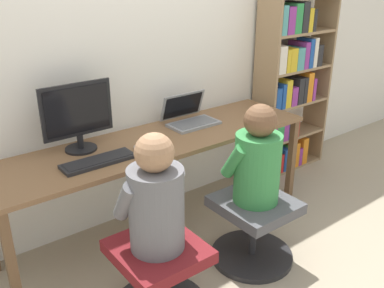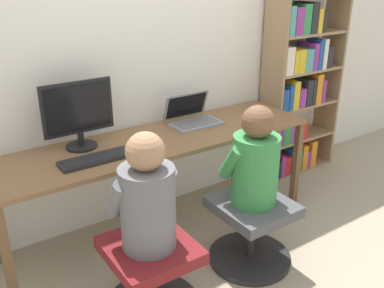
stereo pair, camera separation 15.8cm
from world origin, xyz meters
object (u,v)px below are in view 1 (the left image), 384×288
Objects in this scene: keyboard at (98,161)px; bookshelf at (290,88)px; office_chair_left at (159,276)px; person_at_monitor at (156,199)px; desktop_monitor at (78,116)px; person_at_laptop at (257,160)px; laptop at (190,118)px; office_chair_right at (253,226)px.

bookshelf reaches higher than keyboard.
person_at_monitor reaches higher than office_chair_left.
desktop_monitor reaches higher than person_at_laptop.
laptop is 0.88m from keyboard.
bookshelf is at bearing 2.40° from laptop.
bookshelf is at bearing 0.50° from desktop_monitor.
person_at_monitor is (0.04, -0.56, -0.02)m from keyboard.
desktop_monitor is 0.33m from keyboard.
laptop is 0.68× the size of office_chair_left.
person_at_laptop reaches higher than keyboard.
desktop_monitor is 1.33m from office_chair_right.
office_chair_right is at bearing -34.07° from keyboard.
office_chair_right is at bearing -44.70° from desktop_monitor.
desktop_monitor is at bearing 177.87° from laptop.
bookshelf is at bearing 33.35° from office_chair_right.
bookshelf reaches higher than office_chair_left.
laptop is 0.58× the size of person_at_monitor.
bookshelf is at bearing 22.82° from office_chair_left.
person_at_monitor is at bearing -178.21° from office_chair_right.
office_chair_right is at bearing -90.00° from person_at_laptop.
keyboard is at bearing -90.37° from desktop_monitor.
office_chair_right is 0.85× the size of person_at_monitor.
person_at_laptop is at bearing 90.00° from office_chair_right.
office_chair_left is at bearing -157.18° from bookshelf.
office_chair_left is at bearing -90.00° from person_at_monitor.
laptop is 0.83× the size of keyboard.
keyboard reaches higher than office_chair_right.
desktop_monitor is 0.85m from person_at_monitor.
keyboard is 2.04m from bookshelf.
keyboard is 0.70× the size of person_at_laptop.
keyboard is (-0.00, -0.25, -0.21)m from desktop_monitor.
office_chair_right is at bearing -146.65° from bookshelf.
person_at_monitor reaches higher than keyboard.
person_at_monitor is (0.00, 0.00, 0.48)m from office_chair_left.
office_chair_left is 2.22m from bookshelf.
bookshelf reaches higher than person_at_monitor.
person_at_laptop is (0.76, 0.03, 0.48)m from office_chair_left.
keyboard is 1.09m from office_chair_right.
desktop_monitor is 1.09m from office_chair_left.
person_at_monitor is at bearing 90.00° from office_chair_left.
office_chair_left is 1.00× the size of office_chair_right.
office_chair_right is 0.90m from person_at_monitor.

